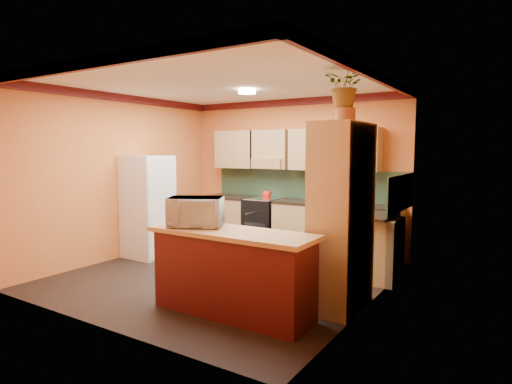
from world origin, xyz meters
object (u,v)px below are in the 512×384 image
Objects in this scene: base_cabinets_back at (294,227)px; breakfast_bar at (232,275)px; microwave at (196,212)px; fridge at (148,206)px; pantry at (342,217)px; stove at (263,223)px.

base_cabinets_back and breakfast_bar have the same top height.
base_cabinets_back is 2.98m from microwave.
fridge is 0.81× the size of pantry.
pantry reaches higher than base_cabinets_back.
pantry is at bearing 2.02° from microwave.
base_cabinets_back is 2.73m from pantry.
fridge is at bearing 120.71° from microwave.
microwave is at bearing -85.32° from base_cabinets_back.
fridge reaches higher than base_cabinets_back.
fridge reaches higher than microwave.
breakfast_bar is at bearing -64.66° from stove.
fridge is at bearing -129.66° from stove.
breakfast_bar is (0.75, -2.89, 0.00)m from base_cabinets_back.
pantry is (1.67, -2.07, 0.61)m from base_cabinets_back.
base_cabinets_back is at bearing 66.74° from microwave.
pantry is at bearing -51.04° from base_cabinets_back.
base_cabinets_back is 2.52m from fridge.
pantry reaches higher than breakfast_bar.
pantry is (3.60, -0.49, 0.20)m from fridge.
microwave is at bearing 180.00° from breakfast_bar.
stove is at bearing -180.00° from base_cabinets_back.
fridge reaches higher than stove.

